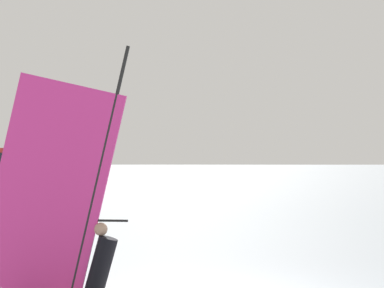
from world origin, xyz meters
TOP-DOWN VIEW (x-y plane):
  - windsurfer at (-2.88, 0.21)m, footprint 3.27×2.35m

SIDE VIEW (x-z plane):
  - windsurfer at x=-2.88m, z-range -1.03..3.26m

